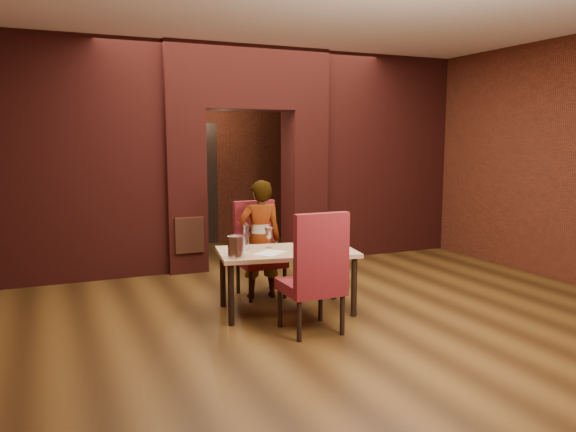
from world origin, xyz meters
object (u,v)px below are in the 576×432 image
object	(u,v)px
potted_plant	(304,269)
dining_table	(287,281)
wine_bucket	(237,247)
wine_glass_b	(297,241)
chair_near	(311,271)
person_seated	(260,239)
wine_glass_c	(308,238)
water_bottle	(246,236)
chair_far	(261,250)
wine_glass_a	(269,238)

from	to	relation	value
potted_plant	dining_table	bearing A→B (deg)	-125.40
wine_bucket	potted_plant	distance (m)	1.74
wine_glass_b	chair_near	bearing A→B (deg)	-103.36
chair_near	wine_bucket	distance (m)	0.81
dining_table	chair_near	xyz separation A→B (m)	(-0.04, -0.68, 0.26)
chair_near	person_seated	world-z (taller)	person_seated
chair_near	person_seated	bearing A→B (deg)	-89.17
wine_glass_c	water_bottle	distance (m)	0.68
person_seated	wine_glass_b	world-z (taller)	person_seated
chair_near	potted_plant	size ratio (longest dim) A/B	2.69
chair_near	wine_bucket	size ratio (longest dim) A/B	5.45
wine_glass_b	water_bottle	distance (m)	0.56
chair_far	wine_bucket	world-z (taller)	chair_far
potted_plant	wine_glass_c	bearing A→B (deg)	-113.30
dining_table	potted_plant	bearing A→B (deg)	64.62
wine_glass_a	wine_glass_b	size ratio (longest dim) A/B	1.25
person_seated	wine_glass_c	size ratio (longest dim) A/B	6.40
chair_near	chair_far	bearing A→B (deg)	-90.44
dining_table	wine_bucket	bearing A→B (deg)	-156.44
water_bottle	wine_glass_b	bearing A→B (deg)	-22.35
wine_bucket	chair_near	bearing A→B (deg)	-42.68
wine_glass_a	potted_plant	size ratio (longest dim) A/B	0.52
chair_far	person_seated	world-z (taller)	person_seated
chair_far	person_seated	bearing A→B (deg)	-118.91
water_bottle	chair_near	bearing A→B (deg)	-67.88
water_bottle	person_seated	bearing A→B (deg)	53.18
wine_glass_b	water_bottle	xyz separation A→B (m)	(-0.51, 0.21, 0.05)
chair_near	wine_bucket	xyz separation A→B (m)	(-0.58, 0.53, 0.19)
chair_far	wine_glass_a	xyz separation A→B (m)	(-0.10, -0.51, 0.23)
chair_far	potted_plant	world-z (taller)	chair_far
wine_bucket	wine_glass_c	bearing A→B (deg)	10.56
wine_glass_b	wine_glass_c	xyz separation A→B (m)	(0.14, 0.03, 0.02)
chair_near	wine_glass_b	size ratio (longest dim) A/B	6.48
wine_bucket	potted_plant	xyz separation A→B (m)	(1.26, 1.06, -0.57)
wine_bucket	water_bottle	size ratio (longest dim) A/B	0.76
person_seated	potted_plant	xyz separation A→B (m)	(0.71, 0.27, -0.48)
dining_table	wine_glass_b	xyz separation A→B (m)	(0.12, -0.02, 0.43)
dining_table	person_seated	distance (m)	0.73
chair_near	wine_glass_c	world-z (taller)	chair_near
person_seated	wine_bucket	distance (m)	0.96
chair_far	wine_bucket	distance (m)	1.05
chair_far	water_bottle	world-z (taller)	chair_far
chair_far	wine_glass_a	size ratio (longest dim) A/B	4.90
wine_glass_b	potted_plant	xyz separation A→B (m)	(0.53, 0.92, -0.55)
dining_table	person_seated	size ratio (longest dim) A/B	1.04
wine_bucket	dining_table	bearing A→B (deg)	13.53
dining_table	water_bottle	size ratio (longest dim) A/B	5.03
wine_glass_c	wine_bucket	distance (m)	0.89
wine_glass_a	water_bottle	distance (m)	0.26
potted_plant	wine_bucket	bearing A→B (deg)	-140.08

